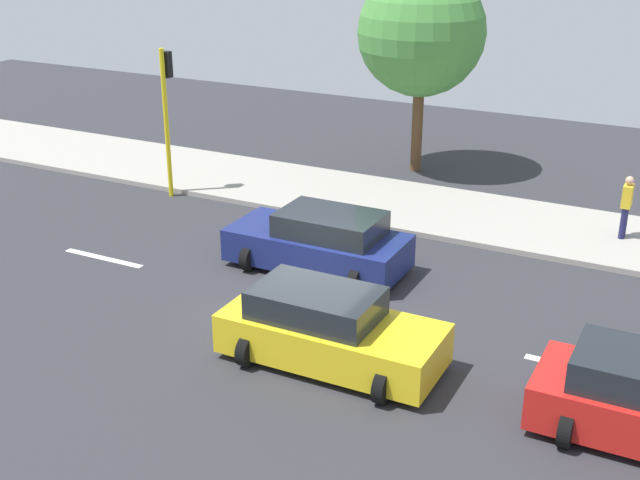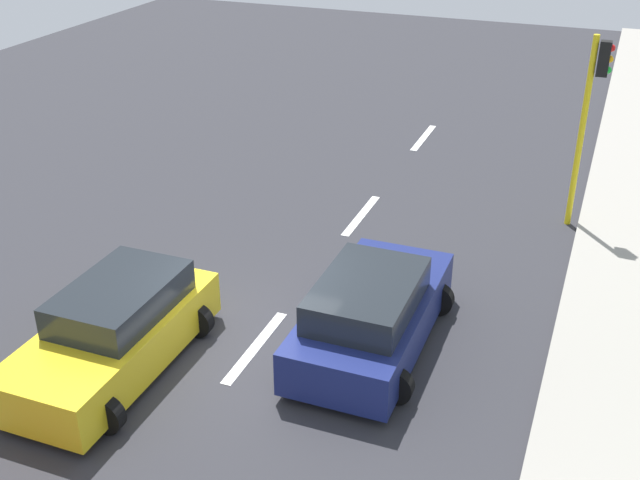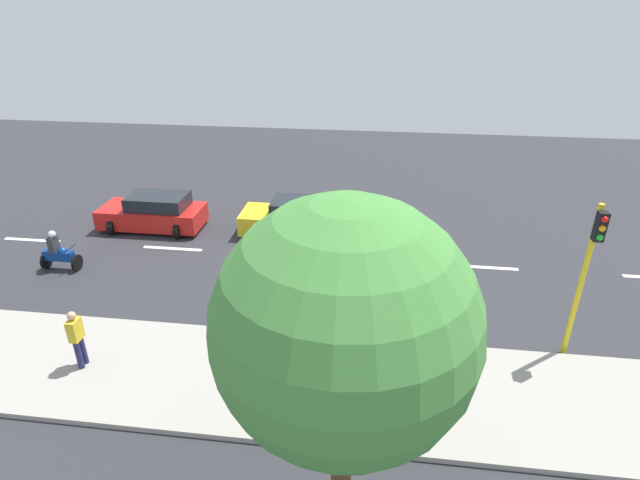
{
  "view_description": "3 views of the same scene",
  "coord_description": "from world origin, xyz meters",
  "px_view_note": "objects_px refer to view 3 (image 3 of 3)",
  "views": [
    {
      "loc": [
        -14.75,
        -7.73,
        8.43
      ],
      "look_at": [
        1.19,
        0.41,
        1.11
      ],
      "focal_mm": 46.63,
      "sensor_mm": 36.0,
      "label": 1
    },
    {
      "loc": [
        5.42,
        -10.66,
        8.29
      ],
      "look_at": [
        0.6,
        1.69,
        1.49
      ],
      "focal_mm": 44.36,
      "sensor_mm": 36.0,
      "label": 2
    },
    {
      "loc": [
        16.9,
        2.05,
        9.09
      ],
      "look_at": [
        0.46,
        -0.06,
        0.98
      ],
      "focal_mm": 28.38,
      "sensor_mm": 36.0,
      "label": 3
    }
  ],
  "objects_px": {
    "car_red": "(154,213)",
    "car_dark_blue": "(339,267)",
    "car_yellow_cab": "(296,218)",
    "pedestrian_near_signal": "(77,337)",
    "street_tree_south": "(345,327)",
    "motorcycle": "(59,253)",
    "traffic_light_corner": "(588,263)"
  },
  "relations": [
    {
      "from": "motorcycle",
      "to": "traffic_light_corner",
      "type": "bearing_deg",
      "value": 80.61
    },
    {
      "from": "motorcycle",
      "to": "car_dark_blue",
      "type": "bearing_deg",
      "value": 90.78
    },
    {
      "from": "car_red",
      "to": "car_dark_blue",
      "type": "xyz_separation_m",
      "value": [
        3.73,
        8.24,
        0.0
      ]
    },
    {
      "from": "car_red",
      "to": "traffic_light_corner",
      "type": "relative_size",
      "value": 0.96
    },
    {
      "from": "pedestrian_near_signal",
      "to": "traffic_light_corner",
      "type": "xyz_separation_m",
      "value": [
        -2.28,
        12.95,
        1.87
      ]
    },
    {
      "from": "car_dark_blue",
      "to": "pedestrian_near_signal",
      "type": "height_order",
      "value": "pedestrian_near_signal"
    },
    {
      "from": "car_red",
      "to": "motorcycle",
      "type": "xyz_separation_m",
      "value": [
        3.87,
        -1.91,
        -0.07
      ]
    },
    {
      "from": "car_dark_blue",
      "to": "street_tree_south",
      "type": "height_order",
      "value": "street_tree_south"
    },
    {
      "from": "car_red",
      "to": "street_tree_south",
      "type": "distance_m",
      "value": 15.9
    },
    {
      "from": "car_red",
      "to": "pedestrian_near_signal",
      "type": "relative_size",
      "value": 2.55
    },
    {
      "from": "car_dark_blue",
      "to": "traffic_light_corner",
      "type": "distance_m",
      "value": 7.55
    },
    {
      "from": "street_tree_south",
      "to": "car_red",
      "type": "bearing_deg",
      "value": -143.88
    },
    {
      "from": "car_red",
      "to": "street_tree_south",
      "type": "height_order",
      "value": "street_tree_south"
    },
    {
      "from": "car_yellow_cab",
      "to": "car_dark_blue",
      "type": "xyz_separation_m",
      "value": [
        3.92,
        2.17,
        0.0
      ]
    },
    {
      "from": "car_yellow_cab",
      "to": "motorcycle",
      "type": "bearing_deg",
      "value": -63.07
    },
    {
      "from": "motorcycle",
      "to": "pedestrian_near_signal",
      "type": "relative_size",
      "value": 0.91
    },
    {
      "from": "car_dark_blue",
      "to": "traffic_light_corner",
      "type": "relative_size",
      "value": 0.98
    },
    {
      "from": "car_yellow_cab",
      "to": "traffic_light_corner",
      "type": "distance_m",
      "value": 11.34
    },
    {
      "from": "car_red",
      "to": "pedestrian_near_signal",
      "type": "distance_m",
      "value": 9.13
    },
    {
      "from": "motorcycle",
      "to": "street_tree_south",
      "type": "height_order",
      "value": "street_tree_south"
    },
    {
      "from": "car_yellow_cab",
      "to": "motorcycle",
      "type": "distance_m",
      "value": 8.96
    },
    {
      "from": "car_yellow_cab",
      "to": "pedestrian_near_signal",
      "type": "height_order",
      "value": "pedestrian_near_signal"
    },
    {
      "from": "street_tree_south",
      "to": "pedestrian_near_signal",
      "type": "bearing_deg",
      "value": -116.15
    },
    {
      "from": "car_yellow_cab",
      "to": "car_red",
      "type": "distance_m",
      "value": 6.08
    },
    {
      "from": "car_red",
      "to": "street_tree_south",
      "type": "relative_size",
      "value": 0.65
    },
    {
      "from": "motorcycle",
      "to": "pedestrian_near_signal",
      "type": "bearing_deg",
      "value": 36.97
    },
    {
      "from": "car_dark_blue",
      "to": "motorcycle",
      "type": "xyz_separation_m",
      "value": [
        0.14,
        -10.16,
        -0.07
      ]
    },
    {
      "from": "car_yellow_cab",
      "to": "car_red",
      "type": "xyz_separation_m",
      "value": [
        0.19,
        -6.07,
        -0.0
      ]
    },
    {
      "from": "car_yellow_cab",
      "to": "motorcycle",
      "type": "height_order",
      "value": "motorcycle"
    },
    {
      "from": "car_yellow_cab",
      "to": "street_tree_south",
      "type": "xyz_separation_m",
      "value": [
        12.65,
        3.02,
        3.86
      ]
    },
    {
      "from": "car_red",
      "to": "car_dark_blue",
      "type": "distance_m",
      "value": 9.05
    },
    {
      "from": "car_yellow_cab",
      "to": "pedestrian_near_signal",
      "type": "relative_size",
      "value": 2.56
    }
  ]
}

